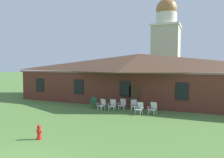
{
  "coord_description": "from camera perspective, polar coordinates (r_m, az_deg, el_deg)",
  "views": [
    {
      "loc": [
        6.57,
        -5.0,
        3.97
      ],
      "look_at": [
        0.89,
        8.49,
        3.03
      ],
      "focal_mm": 34.15,
      "sensor_mm": 36.0,
      "label": 1
    }
  ],
  "objects": [
    {
      "name": "lawn_chair_by_porch",
      "position": [
        20.12,
        -4.92,
        -6.26
      ],
      "size": [
        0.8,
        0.84,
        0.96
      ],
      "color": "#28704C",
      "rests_on": "ground"
    },
    {
      "name": "fire_hydrant",
      "position": [
        12.41,
        -18.95,
        -13.34
      ],
      "size": [
        0.36,
        0.28,
        0.79
      ],
      "color": "red",
      "rests_on": "ground"
    },
    {
      "name": "lawn_chair_far_side",
      "position": [
        17.65,
        7.36,
        -7.68
      ],
      "size": [
        0.7,
        0.74,
        0.96
      ],
      "color": "silver",
      "rests_on": "ground"
    },
    {
      "name": "lawn_chair_middle",
      "position": [
        19.22,
        2.8,
        -6.72
      ],
      "size": [
        0.65,
        0.68,
        0.96
      ],
      "color": "silver",
      "rests_on": "ground"
    },
    {
      "name": "dome_tower",
      "position": [
        41.68,
        14.24,
        8.81
      ],
      "size": [
        5.18,
        5.18,
        17.18
      ],
      "color": "#BCB29E",
      "rests_on": "ground"
    },
    {
      "name": "lawn_chair_right_end",
      "position": [
        18.98,
        5.9,
        -6.87
      ],
      "size": [
        0.79,
        0.83,
        0.96
      ],
      "color": "white",
      "rests_on": "ground"
    },
    {
      "name": "brick_building",
      "position": [
        24.78,
        7.41,
        0.72
      ],
      "size": [
        26.41,
        10.4,
        5.3
      ],
      "color": "brown",
      "rests_on": "ground"
    },
    {
      "name": "lawn_chair_under_eave",
      "position": [
        17.81,
        10.9,
        -7.62
      ],
      "size": [
        0.72,
        0.77,
        0.96
      ],
      "color": "white",
      "rests_on": "ground"
    },
    {
      "name": "lawn_chair_left_end",
      "position": [
        18.94,
        0.13,
        -6.87
      ],
      "size": [
        0.68,
        0.71,
        0.96
      ],
      "color": "white",
      "rests_on": "ground"
    },
    {
      "name": "lawn_chair_near_door",
      "position": [
        19.15,
        -2.7,
        -6.76
      ],
      "size": [
        0.73,
        0.77,
        0.96
      ],
      "color": "silver",
      "rests_on": "ground"
    }
  ]
}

